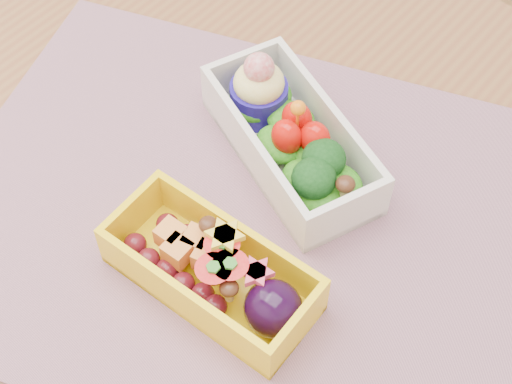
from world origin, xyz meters
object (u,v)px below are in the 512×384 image
Objects in this scene: table at (217,275)px; bento_yellow at (215,272)px; placemat at (245,217)px; bento_white at (291,137)px.

bento_yellow is (0.05, -0.05, 0.13)m from table.
bento_white reaches higher than placemat.
bento_white is (-0.01, 0.08, 0.03)m from placemat.
bento_white is 0.15m from bento_yellow.
bento_yellow reaches higher than placemat.
bento_white reaches higher than bento_yellow.
placemat is at bearing 108.54° from bento_yellow.
placemat is 0.08m from bento_white.
table is 0.14m from bento_yellow.
table is 0.16m from bento_white.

